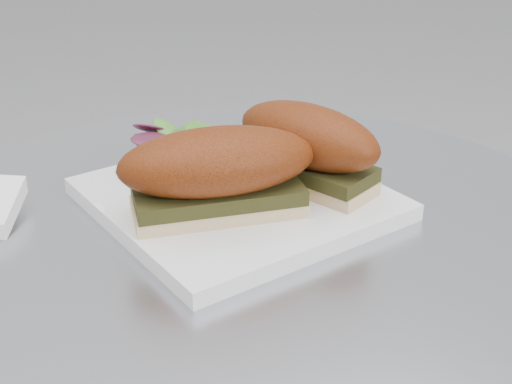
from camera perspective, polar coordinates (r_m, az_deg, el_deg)
plate at (r=0.69m, az=-1.50°, el=-0.54°), size 0.30×0.30×0.02m
sandwich_left at (r=0.63m, az=-3.09°, el=1.72°), size 0.19×0.11×0.08m
sandwich_right at (r=0.69m, az=4.15°, el=3.83°), size 0.13×0.17×0.08m
salad at (r=0.73m, az=-5.63°, el=3.82°), size 0.09×0.09×0.05m
saucer at (r=0.79m, az=4.08°, el=2.66°), size 0.14×0.14×0.01m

